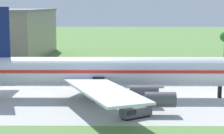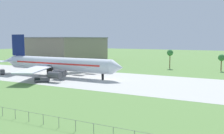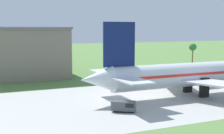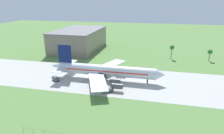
# 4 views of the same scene
# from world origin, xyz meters

# --- Properties ---
(ground_plane) EXTENTS (600.00, 600.00, 0.00)m
(ground_plane) POSITION_xyz_m (0.00, 0.00, 0.00)
(ground_plane) COLOR #5B8442
(taxiway_strip) EXTENTS (320.00, 44.00, 0.02)m
(taxiway_strip) POSITION_xyz_m (0.00, 0.00, 0.01)
(taxiway_strip) COLOR #B2B2AD
(taxiway_strip) RESTS_ON ground_plane
(jet_airliner) EXTENTS (68.16, 54.80, 19.49)m
(jet_airliner) POSITION_xyz_m (-24.54, -0.99, 5.64)
(jet_airliner) COLOR silver
(jet_airliner) RESTS_ON ground_plane
(baggage_tug) EXTENTS (5.44, 4.57, 2.39)m
(baggage_tug) POSITION_xyz_m (-51.67, -9.28, 1.29)
(baggage_tug) COLOR black
(baggage_tug) RESTS_ON ground_plane
(fuel_truck) EXTENTS (6.01, 4.86, 1.95)m
(fuel_truck) POSITION_xyz_m (-19.13, -17.26, 1.07)
(fuel_truck) COLOR black
(fuel_truck) RESTS_ON ground_plane
(terminal_building) EXTENTS (36.72, 61.20, 18.47)m
(terminal_building) POSITION_xyz_m (-67.48, 66.99, 9.25)
(terminal_building) COLOR slate
(terminal_building) RESTS_ON ground_plane
(palm_tree_row) EXTENTS (66.48, 3.60, 11.87)m
(palm_tree_row) POSITION_xyz_m (48.00, 52.94, 8.45)
(palm_tree_row) COLOR brown
(palm_tree_row) RESTS_ON ground_plane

